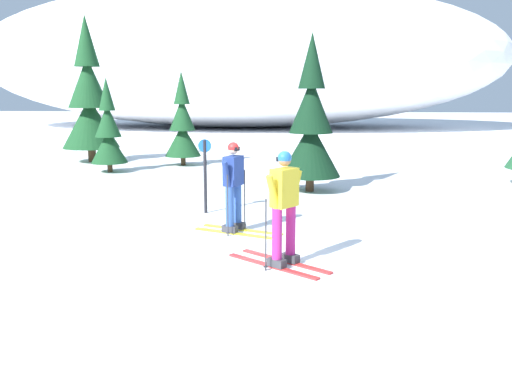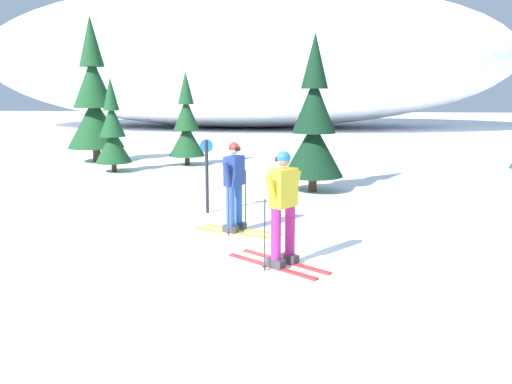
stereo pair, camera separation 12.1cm
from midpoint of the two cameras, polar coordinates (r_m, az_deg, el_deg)
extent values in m
plane|color=white|center=(9.14, -1.22, -5.93)|extent=(120.00, 120.00, 0.00)
cube|color=red|center=(8.18, 1.24, -7.83)|extent=(1.42, 1.13, 0.03)
cube|color=red|center=(8.41, 2.68, -7.31)|extent=(1.42, 1.13, 0.03)
cube|color=#38383D|center=(8.10, 1.78, -7.48)|extent=(0.31, 0.28, 0.12)
cube|color=#38383D|center=(8.33, 3.22, -6.96)|extent=(0.31, 0.28, 0.12)
cylinder|color=#B7237A|center=(7.97, 1.80, -4.43)|extent=(0.15, 0.15, 0.77)
cylinder|color=#B7237A|center=(8.21, 3.25, -3.99)|extent=(0.15, 0.15, 0.77)
cube|color=yellow|center=(7.94, 2.58, 0.47)|extent=(0.44, 0.47, 0.57)
cylinder|color=yellow|center=(7.76, 1.38, -0.20)|extent=(0.25, 0.28, 0.58)
cylinder|color=yellow|center=(8.15, 3.71, 0.30)|extent=(0.25, 0.28, 0.58)
sphere|color=#A37556|center=(7.88, 2.60, 3.41)|extent=(0.19, 0.19, 0.19)
sphere|color=#2366B2|center=(7.88, 2.60, 3.63)|extent=(0.21, 0.21, 0.21)
cube|color=black|center=(7.93, 2.15, 3.53)|extent=(0.12, 0.14, 0.07)
cylinder|color=#2D2D33|center=(7.87, 0.60, -4.58)|extent=(0.02, 0.02, 1.08)
cylinder|color=#2D2D33|center=(8.01, 0.59, -7.90)|extent=(0.07, 0.07, 0.01)
cylinder|color=#2D2D33|center=(8.38, 3.72, -3.66)|extent=(0.02, 0.02, 1.08)
cylinder|color=#2D2D33|center=(8.51, 3.68, -6.79)|extent=(0.07, 0.07, 0.01)
cube|color=gold|center=(10.26, -1.79, -3.99)|extent=(1.58, 0.70, 0.03)
cube|color=gold|center=(10.00, -2.63, -4.40)|extent=(1.58, 0.70, 0.03)
cube|color=#38383D|center=(10.29, -2.29, -3.53)|extent=(0.31, 0.23, 0.12)
cube|color=#38383D|center=(10.03, -3.13, -3.92)|extent=(0.31, 0.23, 0.12)
cylinder|color=#2D519E|center=(10.20, -2.31, -1.19)|extent=(0.15, 0.15, 0.74)
cylinder|color=#2D519E|center=(9.93, -3.16, -1.52)|extent=(0.15, 0.15, 0.74)
cube|color=navy|center=(9.95, -2.76, 2.26)|extent=(0.37, 0.45, 0.54)
cylinder|color=navy|center=(10.17, -2.09, 2.05)|extent=(0.19, 0.29, 0.58)
cylinder|color=navy|center=(9.74, -3.45, 1.66)|extent=(0.19, 0.29, 0.58)
sphere|color=beige|center=(9.90, -2.78, 4.53)|extent=(0.19, 0.19, 0.19)
sphere|color=red|center=(9.89, -2.78, 4.70)|extent=(0.21, 0.21, 0.21)
cube|color=black|center=(9.86, -2.37, 4.57)|extent=(0.09, 0.15, 0.07)
cylinder|color=#2D2D33|center=(10.31, -1.54, -0.76)|extent=(0.02, 0.02, 1.14)
cylinder|color=#2D2D33|center=(10.43, -1.53, -3.50)|extent=(0.07, 0.07, 0.01)
cylinder|color=#2D2D33|center=(9.73, -3.37, -1.47)|extent=(0.02, 0.02, 1.14)
cylinder|color=#2D2D33|center=(9.85, -3.34, -4.36)|extent=(0.07, 0.07, 0.01)
cylinder|color=#47301E|center=(21.04, -17.12, 4.03)|extent=(0.29, 0.29, 0.72)
cone|color=#194723|center=(20.95, -17.28, 7.01)|extent=(2.05, 2.05, 1.84)
cone|color=#194723|center=(20.92, -17.51, 11.02)|extent=(1.48, 1.48, 1.84)
cone|color=#194723|center=(20.99, -17.74, 15.03)|extent=(0.90, 0.90, 1.84)
cylinder|color=#47301E|center=(18.25, -15.37, 2.69)|extent=(0.16, 0.16, 0.41)
cone|color=#194723|center=(18.18, -15.47, 4.65)|extent=(1.18, 1.18, 1.05)
cone|color=#194723|center=(18.11, -15.60, 7.30)|extent=(0.85, 0.85, 1.05)
cone|color=#194723|center=(18.09, -15.74, 9.97)|extent=(0.52, 0.52, 1.05)
cylinder|color=#47301E|center=(19.40, -7.88, 3.48)|extent=(0.18, 0.18, 0.45)
cone|color=#194723|center=(19.33, -7.93, 5.47)|extent=(1.27, 1.27, 1.14)
cone|color=#194723|center=(19.27, -8.00, 8.17)|extent=(0.92, 0.92, 1.14)
cone|color=#194723|center=(19.25, -8.07, 10.88)|extent=(0.56, 0.56, 1.14)
cylinder|color=#47301E|center=(14.26, 5.47, 1.18)|extent=(0.22, 0.22, 0.55)
cone|color=black|center=(14.15, 5.53, 4.53)|extent=(1.57, 1.57, 1.41)
cone|color=black|center=(14.07, 5.61, 9.10)|extent=(1.13, 1.13, 1.41)
cone|color=black|center=(14.09, 5.70, 13.69)|extent=(0.69, 0.69, 1.41)
ellipsoid|color=white|center=(39.90, -2.05, 14.05)|extent=(38.06, 19.09, 9.98)
cylinder|color=black|center=(11.63, -5.69, 1.60)|extent=(0.07, 0.07, 1.58)
cylinder|color=blue|center=(11.54, -5.75, 4.89)|extent=(0.28, 0.02, 0.28)
camera|label=1|loc=(0.06, -90.39, -0.07)|focal=37.84mm
camera|label=2|loc=(0.06, 89.61, 0.07)|focal=37.84mm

